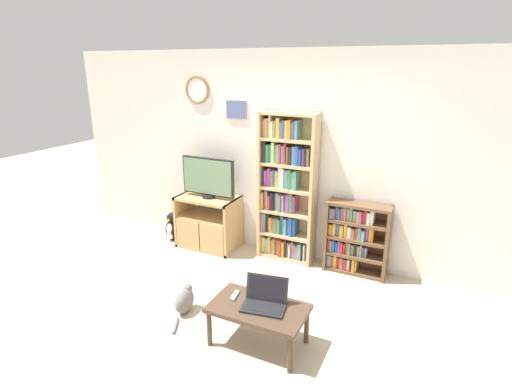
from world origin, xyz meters
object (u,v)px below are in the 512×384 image
at_px(coffee_table, 258,311).
at_px(tv_stand, 208,222).
at_px(bookshelf_tall, 285,189).
at_px(penguin_figurine, 173,228).
at_px(television, 208,178).
at_px(laptop, 265,299).
at_px(bookshelf_short, 354,237).
at_px(cat, 185,300).
at_px(remote_near_laptop, 235,296).

bearing_deg(coffee_table, tv_stand, 134.09).
distance_m(tv_stand, bookshelf_tall, 1.21).
bearing_deg(penguin_figurine, television, 4.75).
height_order(laptop, penguin_figurine, laptop).
distance_m(bookshelf_short, penguin_figurine, 2.54).
xyz_separation_m(tv_stand, bookshelf_tall, (1.06, 0.16, 0.57)).
xyz_separation_m(tv_stand, penguin_figurine, (-0.57, -0.05, -0.17)).
bearing_deg(television, tv_stand, -172.33).
xyz_separation_m(coffee_table, laptop, (0.05, 0.04, 0.11)).
bearing_deg(tv_stand, bookshelf_tall, 8.63).
xyz_separation_m(tv_stand, laptop, (1.54, -1.50, 0.09)).
relative_size(bookshelf_tall, coffee_table, 2.21).
xyz_separation_m(tv_stand, bookshelf_short, (1.94, 0.16, 0.09)).
bearing_deg(coffee_table, cat, 171.90).
bearing_deg(television, penguin_figurine, -175.25).
height_order(coffee_table, cat, coffee_table).
xyz_separation_m(laptop, penguin_figurine, (-2.11, 1.45, -0.26)).
height_order(bookshelf_short, coffee_table, bookshelf_short).
bearing_deg(bookshelf_tall, cat, -105.92).
height_order(coffee_table, remote_near_laptop, remote_near_laptop).
bearing_deg(coffee_table, penguin_figurine, 144.14).
bearing_deg(bookshelf_tall, penguin_figurine, -172.77).
height_order(bookshelf_tall, coffee_table, bookshelf_tall).
relative_size(bookshelf_tall, penguin_figurine, 4.54).
bearing_deg(television, bookshelf_short, 4.72).
bearing_deg(coffee_table, remote_near_laptop, 169.35).
distance_m(coffee_table, cat, 0.92).
relative_size(television, cat, 1.50).
height_order(bookshelf_short, penguin_figurine, bookshelf_short).
distance_m(bookshelf_short, coffee_table, 1.76).
distance_m(bookshelf_short, laptop, 1.71).
bearing_deg(cat, laptop, -9.90).
relative_size(television, bookshelf_short, 0.86).
xyz_separation_m(television, laptop, (1.51, -1.50, -0.54)).
bearing_deg(bookshelf_short, television, -175.28).
height_order(television, cat, television).
bearing_deg(tv_stand, cat, -66.74).
bearing_deg(bookshelf_short, tv_stand, -175.24).
bearing_deg(remote_near_laptop, penguin_figurine, -49.08).
distance_m(cat, penguin_figurine, 1.81).
bearing_deg(tv_stand, bookshelf_short, 4.76).
height_order(laptop, remote_near_laptop, laptop).
distance_m(bookshelf_tall, coffee_table, 1.85).
xyz_separation_m(bookshelf_tall, coffee_table, (0.44, -1.70, -0.59)).
distance_m(television, cat, 1.76).
bearing_deg(bookshelf_short, remote_near_laptop, -113.35).
distance_m(tv_stand, laptop, 2.15).
relative_size(tv_stand, penguin_figurine, 1.97).
distance_m(coffee_table, laptop, 0.12).
relative_size(bookshelf_tall, remote_near_laptop, 11.38).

